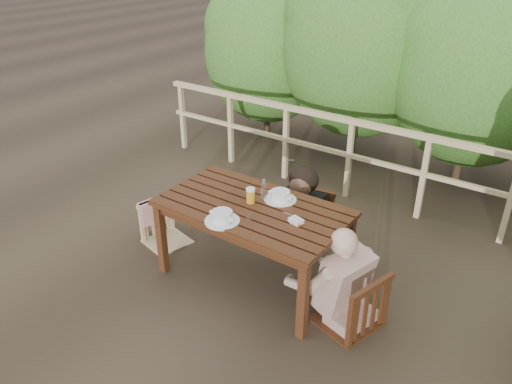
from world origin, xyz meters
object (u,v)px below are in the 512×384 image
Objects in this scene: chair_left at (164,208)px; beer_glass at (251,196)px; diner_right at (358,255)px; soup_far at (280,196)px; soup_near at (222,217)px; chair_far at (308,199)px; table at (253,243)px; butter_tub at (296,221)px; woman at (310,180)px; tumbler at (249,219)px; bottle at (264,191)px; chair_right at (352,274)px.

beer_glass reaches higher than chair_left.
diner_right reaches higher than soup_far.
chair_left is 2.82× the size of soup_near.
beer_glass is at bearing -105.56° from chair_far.
table is 14.03× the size of butter_tub.
woman is 4.61× the size of soup_near.
diner_right is 4.68× the size of soup_near.
soup_far reaches higher than chair_left.
butter_tub is (0.33, 0.21, -0.01)m from tumbler.
soup_far reaches higher than butter_tub.
butter_tub is (0.39, -0.91, 0.32)m from chair_far.
table is 10.69× the size of beer_glass.
beer_glass is (-0.12, -0.85, 0.38)m from chair_far.
chair_far is 4.25× the size of bottle.
diner_right reaches higher than woman.
soup_far is at bearing 89.50° from diner_right.
beer_glass reaches higher than table.
beer_glass is at bearing 143.15° from table.
woman is at bearing 86.51° from bottle.
tumbler is at bearing -74.19° from bottle.
chair_right is at bearing -17.31° from soup_far.
butter_tub is (0.39, -0.93, 0.11)m from woman.
diner_right is 8.96× the size of beer_glass.
beer_glass is at bearing 74.63° from woman.
bottle is (0.07, 0.10, 0.03)m from beer_glass.
diner_right is 1.15m from soup_near.
chair_right is 0.62m from butter_tub.
bottle reaches higher than butter_tub.
butter_tub is at bearing 31.74° from soup_near.
diner_right reaches higher than table.
beer_glass is 0.13m from bottle.
soup_far is (0.07, -0.65, 0.35)m from chair_far.
tumbler is at bearing 31.95° from soup_near.
chair_far is 6.04× the size of beer_glass.
beer_glass is (0.01, 0.39, 0.03)m from soup_near.
tumbler is (0.06, -1.14, 0.12)m from woman.
chair_right is 0.71× the size of diner_right.
chair_left is 3.80× the size of bottle.
diner_right is 1.10m from beer_glass.
bottle is 3.20× the size of tumbler.
soup_far reaches higher than tumbler.
woman is 19.91× the size of tumbler.
chair_far reaches higher than tumbler.
soup_near is (-0.07, -0.35, 0.43)m from table.
chair_far is at bearing 83.85° from soup_near.
butter_tub is at bearing -39.04° from soup_far.
chair_far is 1.04m from butter_tub.
soup_near is 1.01× the size of soup_far.
beer_glass is 0.33m from tumbler.
beer_glass is 0.52m from butter_tub.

